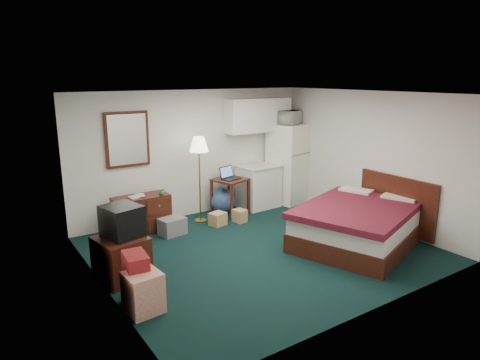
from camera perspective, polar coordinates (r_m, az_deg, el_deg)
floor at (r=7.09m, az=2.69°, el=-9.22°), size 5.00×4.50×0.01m
ceiling at (r=6.53m, az=2.95°, el=11.41°), size 5.00×4.50×0.01m
walls at (r=6.70m, az=2.81°, el=0.67°), size 5.01×4.51×2.50m
mirror at (r=7.96m, az=-14.81°, el=5.26°), size 0.80×0.06×1.00m
upper_cabinets at (r=9.09m, az=2.46°, el=8.63°), size 1.50×0.35×0.70m
headboard at (r=8.10m, az=20.12°, el=-2.98°), size 0.06×1.56×1.00m
dresser at (r=7.92m, az=-12.97°, el=-4.46°), size 1.00×0.46×0.68m
floor_lamp at (r=8.19m, az=-5.40°, el=0.02°), size 0.41×0.41×1.65m
desk at (r=8.68m, az=-1.33°, el=-2.22°), size 0.73×0.73×0.75m
exercise_ball at (r=8.78m, az=-2.34°, el=-2.81°), size 0.54×0.54×0.52m
kitchen_counter at (r=9.17m, az=2.48°, el=-0.92°), size 0.84×0.66×0.88m
fridge at (r=9.51m, az=6.40°, el=2.21°), size 0.86×0.86×1.74m
bed at (r=7.42m, az=15.44°, el=-5.88°), size 2.51×2.23×0.67m
tv_stand at (r=6.26m, az=-15.52°, el=-9.98°), size 0.71×0.76×0.60m
suitcase at (r=5.53m, az=-13.61°, el=-12.75°), size 0.30×0.44×0.67m
retail_box at (r=5.40m, az=-12.78°, el=-14.40°), size 0.43×0.43×0.50m
file_bin at (r=7.75m, az=-9.02°, el=-6.10°), size 0.48×0.39×0.31m
cardboard_box_a at (r=8.13m, az=-3.00°, el=-5.21°), size 0.34×0.31×0.25m
cardboard_box_b at (r=8.30m, az=-0.05°, el=-4.79°), size 0.25×0.28×0.24m
laptop at (r=8.51m, az=-1.21°, el=0.90°), size 0.42×0.37×0.24m
crt_tv at (r=6.12m, az=-15.45°, el=-5.30°), size 0.58×0.60×0.44m
microwave at (r=9.34m, az=6.66°, el=8.51°), size 0.61×0.50×0.36m
book_a at (r=7.68m, az=-14.52°, el=-1.67°), size 0.15×0.03×0.21m
book_b at (r=7.79m, az=-13.87°, el=-1.36°), size 0.16×0.07×0.22m
mug at (r=7.79m, az=-10.42°, el=-1.56°), size 0.14×0.12×0.12m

